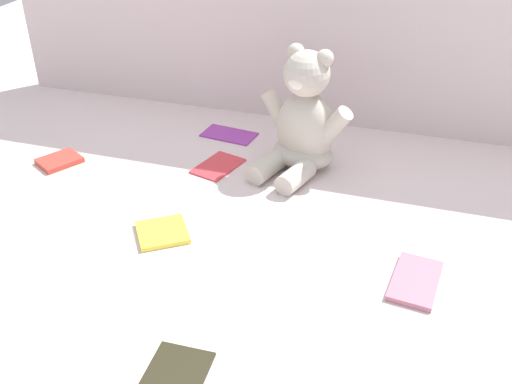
# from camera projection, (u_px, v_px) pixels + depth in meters

# --- Properties ---
(ground_plane) EXTENTS (3.20, 3.20, 0.00)m
(ground_plane) POSITION_uv_depth(u_px,v_px,m) (266.00, 208.00, 1.22)
(ground_plane) COLOR silver
(backdrop_drape) EXTENTS (1.73, 0.03, 0.62)m
(backdrop_drape) POSITION_uv_depth(u_px,v_px,m) (320.00, 5.00, 1.43)
(backdrop_drape) COLOR silver
(backdrop_drape) RESTS_ON ground_plane
(teddy_bear) EXTENTS (0.23, 0.23, 0.28)m
(teddy_bear) POSITION_uv_depth(u_px,v_px,m) (303.00, 125.00, 1.32)
(teddy_bear) COLOR beige
(teddy_bear) RESTS_ON ground_plane
(book_case_1) EXTENTS (0.09, 0.10, 0.01)m
(book_case_1) POSITION_uv_depth(u_px,v_px,m) (180.00, 372.00, 0.84)
(book_case_1) COLOR #2D2919
(book_case_1) RESTS_ON ground_plane
(book_case_2) EXTENTS (0.13, 0.13, 0.01)m
(book_case_2) POSITION_uv_depth(u_px,v_px,m) (162.00, 232.00, 1.14)
(book_case_2) COLOR yellow
(book_case_2) RESTS_ON ground_plane
(book_case_3) EXTENTS (0.14, 0.09, 0.01)m
(book_case_3) POSITION_uv_depth(u_px,v_px,m) (229.00, 134.00, 1.51)
(book_case_3) COLOR purple
(book_case_3) RESTS_ON ground_plane
(book_case_4) EXTENTS (0.11, 0.14, 0.01)m
(book_case_4) POSITION_uv_depth(u_px,v_px,m) (218.00, 165.00, 1.37)
(book_case_4) COLOR #DA363F
(book_case_4) RESTS_ON ground_plane
(book_case_5) EXTENTS (0.11, 0.12, 0.01)m
(book_case_5) POSITION_uv_depth(u_px,v_px,m) (59.00, 161.00, 1.38)
(book_case_5) COLOR #CA3D30
(book_case_5) RESTS_ON ground_plane
(book_case_6) EXTENTS (0.09, 0.14, 0.01)m
(book_case_6) POSITION_uv_depth(u_px,v_px,m) (415.00, 281.00, 1.01)
(book_case_6) COLOR #BF6F83
(book_case_6) RESTS_ON ground_plane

